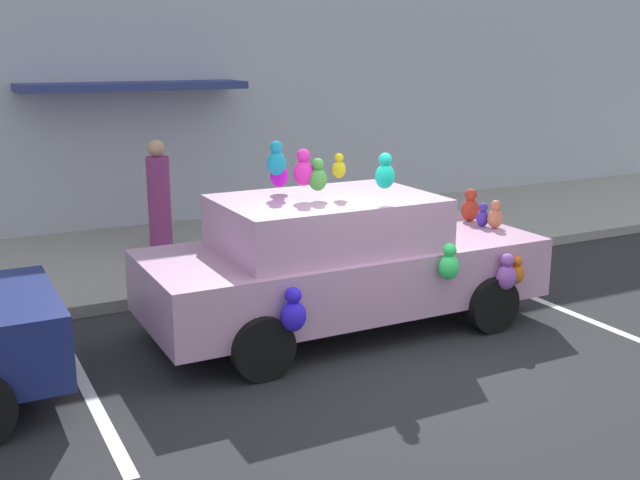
{
  "coord_description": "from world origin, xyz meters",
  "views": [
    {
      "loc": [
        -4.05,
        -5.95,
        3.12
      ],
      "look_at": [
        0.01,
        1.91,
        0.9
      ],
      "focal_mm": 42.72,
      "sensor_mm": 36.0,
      "label": 1
    }
  ],
  "objects": [
    {
      "name": "ground_plane",
      "position": [
        0.0,
        0.0,
        0.0
      ],
      "size": [
        60.0,
        60.0,
        0.0
      ],
      "primitive_type": "plane",
      "color": "#262628"
    },
    {
      "name": "sidewalk",
      "position": [
        0.0,
        5.0,
        0.07
      ],
      "size": [
        24.0,
        4.0,
        0.15
      ],
      "primitive_type": "cube",
      "color": "gray",
      "rests_on": "ground"
    },
    {
      "name": "storefront_building",
      "position": [
        -0.01,
        7.14,
        3.19
      ],
      "size": [
        24.0,
        1.25,
        6.4
      ],
      "color": "#B2B7C1",
      "rests_on": "ground"
    },
    {
      "name": "parking_stripe_front",
      "position": [
        2.7,
        1.0,
        0.0
      ],
      "size": [
        0.12,
        3.6,
        0.01
      ],
      "primitive_type": "cube",
      "color": "silver",
      "rests_on": "ground"
    },
    {
      "name": "parking_stripe_rear",
      "position": [
        -2.97,
        1.0,
        0.0
      ],
      "size": [
        0.12,
        3.6,
        0.01
      ],
      "primitive_type": "cube",
      "color": "silver",
      "rests_on": "ground"
    },
    {
      "name": "plush_covered_car",
      "position": [
        -0.03,
        1.31,
        0.8
      ],
      "size": [
        4.54,
        2.12,
        2.16
      ],
      "color": "#C090B2",
      "rests_on": "ground"
    },
    {
      "name": "teddy_bear_on_sidewalk",
      "position": [
        0.21,
        3.7,
        0.44
      ],
      "size": [
        0.32,
        0.27,
        0.62
      ],
      "color": "beige",
      "rests_on": "sidewalk"
    },
    {
      "name": "pedestrian_near_shopfront",
      "position": [
        -1.03,
        5.19,
        0.93
      ],
      "size": [
        0.34,
        0.34,
        1.67
      ],
      "color": "#903675",
      "rests_on": "sidewalk"
    }
  ]
}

